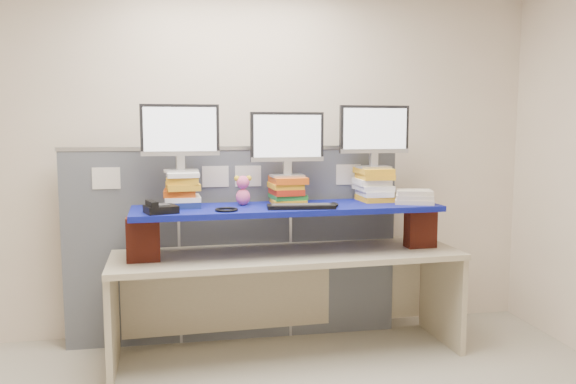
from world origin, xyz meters
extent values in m
cube|color=#F3DFC8|center=(0.00, 0.00, 1.40)|extent=(5.00, 4.00, 2.80)
cube|color=#51565F|center=(-0.87, 1.78, 0.75)|extent=(0.85, 0.05, 1.50)
cube|color=#51565F|center=(0.00, 1.78, 0.75)|extent=(0.85, 0.05, 1.50)
cube|color=#51565F|center=(0.87, 1.78, 0.75)|extent=(0.85, 0.05, 1.50)
cube|color=#B7BABF|center=(0.00, 1.78, 1.51)|extent=(2.60, 0.06, 0.03)
cube|color=white|center=(-0.95, 1.75, 1.30)|extent=(0.20, 0.00, 0.16)
cube|color=white|center=(-0.15, 1.75, 1.30)|extent=(0.20, 0.00, 0.16)
cube|color=white|center=(0.10, 1.75, 1.30)|extent=(0.20, 0.00, 0.16)
cube|color=white|center=(0.90, 1.75, 1.30)|extent=(0.20, 0.00, 0.16)
cube|color=#C4B696|center=(0.35, 1.41, 0.75)|extent=(2.56, 0.85, 0.04)
cube|color=#C4B696|center=(-0.89, 1.35, 0.36)|extent=(0.07, 0.68, 0.73)
cube|color=#C4B696|center=(1.59, 1.47, 0.36)|extent=(0.07, 0.68, 0.73)
cube|color=maroon|center=(-0.66, 1.31, 0.92)|extent=(0.23, 0.13, 0.30)
cube|color=maroon|center=(1.37, 1.41, 0.92)|extent=(0.23, 0.13, 0.30)
cube|color=navy|center=(0.35, 1.41, 1.09)|extent=(2.23, 0.65, 0.04)
cube|color=navy|center=(-0.40, 1.50, 1.13)|extent=(0.26, 0.30, 0.04)
cube|color=white|center=(-0.40, 1.50, 1.17)|extent=(0.26, 0.28, 0.03)
cube|color=#CF5113|center=(-0.42, 1.50, 1.21)|extent=(0.22, 0.26, 0.05)
cube|color=yellow|center=(-0.39, 1.50, 1.26)|extent=(0.25, 0.31, 0.05)
cube|color=yellow|center=(-0.39, 1.49, 1.30)|extent=(0.22, 0.27, 0.05)
cube|color=white|center=(-0.39, 1.49, 1.34)|extent=(0.24, 0.30, 0.03)
cube|color=yellow|center=(0.37, 1.53, 1.13)|extent=(0.24, 0.26, 0.03)
cube|color=#217C37|center=(0.37, 1.54, 1.16)|extent=(0.26, 0.30, 0.03)
cube|color=#B32514|center=(0.36, 1.52, 1.20)|extent=(0.24, 0.28, 0.04)
cube|color=yellow|center=(0.35, 1.54, 1.24)|extent=(0.24, 0.30, 0.04)
cube|color=#CF5113|center=(0.37, 1.53, 1.29)|extent=(0.26, 0.31, 0.05)
cube|color=yellow|center=(1.05, 1.55, 1.13)|extent=(0.24, 0.29, 0.04)
cube|color=white|center=(1.05, 1.56, 1.17)|extent=(0.22, 0.30, 0.04)
cube|color=white|center=(1.05, 1.57, 1.21)|extent=(0.26, 0.31, 0.04)
cube|color=white|center=(1.03, 1.57, 1.26)|extent=(0.24, 0.27, 0.05)
cube|color=yellow|center=(1.05, 1.56, 1.30)|extent=(0.24, 0.29, 0.04)
cube|color=yellow|center=(1.04, 1.56, 1.34)|extent=(0.24, 0.30, 0.04)
cube|color=#A8A7AD|center=(-0.40, 1.49, 1.37)|extent=(0.25, 0.16, 0.02)
cube|color=#A8A7AD|center=(-0.40, 1.49, 1.43)|extent=(0.06, 0.05, 0.10)
cube|color=black|center=(-0.40, 1.49, 1.65)|extent=(0.55, 0.06, 0.36)
cube|color=silver|center=(-0.40, 1.47, 1.65)|extent=(0.50, 0.03, 0.32)
cube|color=#A8A7AD|center=(0.37, 1.53, 1.32)|extent=(0.25, 0.16, 0.02)
cube|color=#A8A7AD|center=(0.37, 1.53, 1.37)|extent=(0.06, 0.05, 0.10)
cube|color=black|center=(0.37, 1.53, 1.60)|extent=(0.55, 0.06, 0.36)
cube|color=silver|center=(0.37, 1.51, 1.60)|extent=(0.50, 0.03, 0.32)
cube|color=#A8A7AD|center=(1.04, 1.56, 1.37)|extent=(0.25, 0.16, 0.02)
cube|color=#A8A7AD|center=(1.04, 1.56, 1.43)|extent=(0.06, 0.05, 0.10)
cube|color=black|center=(1.04, 1.56, 1.66)|extent=(0.55, 0.06, 0.36)
cube|color=silver|center=(1.04, 1.54, 1.66)|extent=(0.50, 0.03, 0.32)
cube|color=black|center=(0.42, 1.26, 1.12)|extent=(0.48, 0.20, 0.03)
cube|color=#2B2B2D|center=(0.42, 1.26, 1.14)|extent=(0.42, 0.14, 0.00)
ellipsoid|color=black|center=(0.67, 1.30, 1.13)|extent=(0.08, 0.11, 0.03)
cube|color=black|center=(-0.54, 1.22, 1.14)|extent=(0.24, 0.23, 0.05)
cube|color=#2B2B2D|center=(-0.54, 1.22, 1.16)|extent=(0.13, 0.13, 0.01)
cube|color=black|center=(-0.59, 1.20, 1.18)|extent=(0.10, 0.18, 0.03)
torus|color=black|center=(-0.10, 1.24, 1.12)|extent=(0.18, 0.18, 0.02)
ellipsoid|color=#EC5993|center=(0.03, 1.49, 1.17)|extent=(0.10, 0.10, 0.12)
sphere|color=#EC5993|center=(0.03, 1.49, 1.28)|extent=(0.10, 0.10, 0.10)
sphere|color=yellow|center=(-0.01, 1.49, 1.31)|extent=(0.04, 0.04, 0.04)
sphere|color=yellow|center=(0.08, 1.49, 1.31)|extent=(0.04, 0.04, 0.04)
cube|color=beige|center=(1.30, 1.37, 1.13)|extent=(0.33, 0.30, 0.03)
cube|color=beige|center=(1.30, 1.37, 1.16)|extent=(0.32, 0.28, 0.03)
cube|color=beige|center=(1.30, 1.37, 1.19)|extent=(0.30, 0.27, 0.03)
camera|label=1|loc=(-0.35, -2.54, 1.68)|focal=35.00mm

